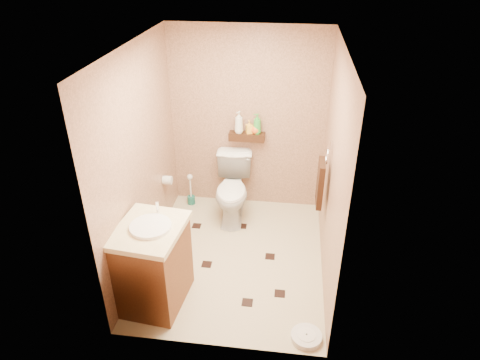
# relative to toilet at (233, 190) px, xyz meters

# --- Properties ---
(ground) EXTENTS (2.50, 2.50, 0.00)m
(ground) POSITION_rel_toilet_xyz_m (0.14, -0.83, -0.41)
(ground) COLOR #C5B890
(ground) RESTS_ON ground
(wall_back) EXTENTS (2.00, 0.04, 2.40)m
(wall_back) POSITION_rel_toilet_xyz_m (0.14, 0.42, 0.79)
(wall_back) COLOR tan
(wall_back) RESTS_ON ground
(wall_front) EXTENTS (2.00, 0.04, 2.40)m
(wall_front) POSITION_rel_toilet_xyz_m (0.14, -2.08, 0.79)
(wall_front) COLOR tan
(wall_front) RESTS_ON ground
(wall_left) EXTENTS (0.04, 2.50, 2.40)m
(wall_left) POSITION_rel_toilet_xyz_m (-0.86, -0.83, 0.79)
(wall_left) COLOR tan
(wall_left) RESTS_ON ground
(wall_right) EXTENTS (0.04, 2.50, 2.40)m
(wall_right) POSITION_rel_toilet_xyz_m (1.14, -0.83, 0.79)
(wall_right) COLOR tan
(wall_right) RESTS_ON ground
(ceiling) EXTENTS (2.00, 2.50, 0.02)m
(ceiling) POSITION_rel_toilet_xyz_m (0.14, -0.83, 1.99)
(ceiling) COLOR white
(ceiling) RESTS_ON wall_back
(wall_shelf) EXTENTS (0.46, 0.14, 0.10)m
(wall_shelf) POSITION_rel_toilet_xyz_m (0.14, 0.34, 0.61)
(wall_shelf) COLOR #3A1E0F
(wall_shelf) RESTS_ON wall_back
(floor_accents) EXTENTS (1.23, 1.42, 0.01)m
(floor_accents) POSITION_rel_toilet_xyz_m (0.19, -0.86, -0.41)
(floor_accents) COLOR black
(floor_accents) RESTS_ON ground
(toilet) EXTENTS (0.52, 0.84, 0.83)m
(toilet) POSITION_rel_toilet_xyz_m (0.00, 0.00, 0.00)
(toilet) COLOR white
(toilet) RESTS_ON ground
(vanity) EXTENTS (0.68, 0.79, 1.04)m
(vanity) POSITION_rel_toilet_xyz_m (-0.56, -1.58, 0.05)
(vanity) COLOR brown
(vanity) RESTS_ON ground
(bathroom_scale) EXTENTS (0.35, 0.35, 0.06)m
(bathroom_scale) POSITION_rel_toilet_xyz_m (0.96, -1.90, -0.39)
(bathroom_scale) COLOR white
(bathroom_scale) RESTS_ON ground
(toilet_brush) EXTENTS (0.11, 0.11, 0.46)m
(toilet_brush) POSITION_rel_toilet_xyz_m (-0.62, 0.24, -0.25)
(toilet_brush) COLOR #175F52
(toilet_brush) RESTS_ON ground
(towel_ring) EXTENTS (0.12, 0.30, 0.76)m
(towel_ring) POSITION_rel_toilet_xyz_m (1.05, -0.58, 0.53)
(towel_ring) COLOR silver
(towel_ring) RESTS_ON wall_right
(toilet_paper) EXTENTS (0.12, 0.11, 0.12)m
(toilet_paper) POSITION_rel_toilet_xyz_m (-0.80, -0.18, 0.19)
(toilet_paper) COLOR white
(toilet_paper) RESTS_ON wall_left
(bottle_a) EXTENTS (0.15, 0.15, 0.28)m
(bottle_a) POSITION_rel_toilet_xyz_m (0.04, 0.34, 0.80)
(bottle_a) COLOR white
(bottle_a) RESTS_ON wall_shelf
(bottle_b) EXTENTS (0.10, 0.10, 0.17)m
(bottle_b) POSITION_rel_toilet_xyz_m (0.17, 0.34, 0.74)
(bottle_b) COLOR yellow
(bottle_b) RESTS_ON wall_shelf
(bottle_c) EXTENTS (0.17, 0.17, 0.15)m
(bottle_c) POSITION_rel_toilet_xyz_m (0.25, 0.34, 0.73)
(bottle_c) COLOR orange
(bottle_c) RESTS_ON wall_shelf
(bottle_d) EXTENTS (0.14, 0.14, 0.27)m
(bottle_d) POSITION_rel_toilet_xyz_m (0.27, 0.34, 0.79)
(bottle_d) COLOR green
(bottle_d) RESTS_ON wall_shelf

